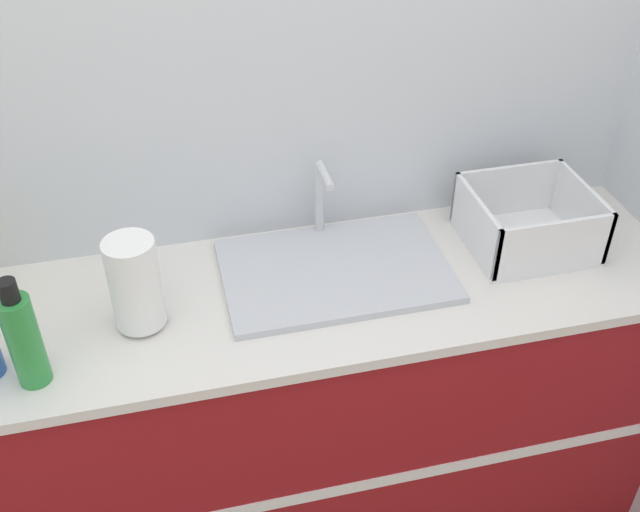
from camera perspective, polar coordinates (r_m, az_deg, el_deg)
name	(u,v)px	position (r m, az deg, el deg)	size (l,w,h in m)	color
wall_back	(274,100)	(1.96, -3.49, 11.78)	(4.42, 0.06, 2.60)	silver
counter_cabinet	(305,411)	(2.23, -1.18, -11.69)	(2.05, 0.58, 0.92)	maroon
sink	(335,267)	(1.96, 1.14, -0.86)	(0.59, 0.40, 0.24)	silver
paper_towel_roll	(135,284)	(1.78, -13.91, -2.09)	(0.12, 0.12, 0.24)	#4C4C51
dish_rack	(527,226)	(2.11, 15.49, 2.25)	(0.32, 0.30, 0.17)	white
bottle_green	(24,338)	(1.71, -21.65, -5.86)	(0.07, 0.07, 0.28)	#2D8C3D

